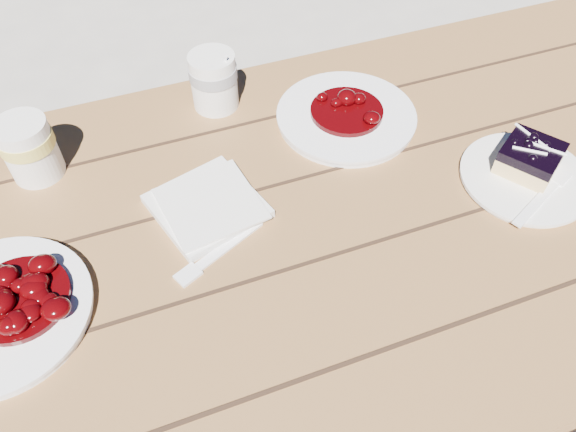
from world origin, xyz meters
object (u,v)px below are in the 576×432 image
object	(u,v)px
picnic_table	(206,308)
dessert_plate	(525,178)
second_cup	(30,149)
blueberry_cake	(530,158)
coffee_cup	(214,81)
second_plate	(346,117)

from	to	relation	value
picnic_table	dessert_plate	size ratio (longest dim) A/B	9.94
dessert_plate	second_cup	xyz separation A→B (m)	(-0.73, 0.29, 0.05)
picnic_table	blueberry_cake	bearing A→B (deg)	-3.70
dessert_plate	coffee_cup	distance (m)	0.55
blueberry_cake	coffee_cup	bearing A→B (deg)	106.63
blueberry_cake	second_plate	bearing A→B (deg)	100.79
picnic_table	second_cup	xyz separation A→B (m)	(-0.20, 0.24, 0.21)
blueberry_cake	coffee_cup	world-z (taller)	coffee_cup
dessert_plate	second_cup	bearing A→B (deg)	158.10
coffee_cup	second_cup	bearing A→B (deg)	-168.05
picnic_table	second_plate	bearing A→B (deg)	29.54
dessert_plate	second_cup	distance (m)	0.79
coffee_cup	second_plate	world-z (taller)	coffee_cup
picnic_table	dessert_plate	distance (m)	0.56
picnic_table	second_cup	world-z (taller)	second_cup
dessert_plate	coffee_cup	xyz separation A→B (m)	(-0.41, 0.36, 0.05)
dessert_plate	second_plate	bearing A→B (deg)	131.61
second_plate	second_cup	bearing A→B (deg)	173.62
second_cup	coffee_cup	bearing A→B (deg)	11.95
dessert_plate	blueberry_cake	bearing A→B (deg)	56.31
coffee_cup	dessert_plate	bearing A→B (deg)	-41.21
coffee_cup	second_plate	size ratio (longest dim) A/B	0.42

